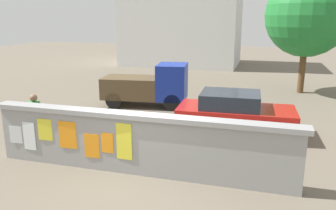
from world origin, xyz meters
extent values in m
plane|color=#6B6051|center=(0.00, 8.00, 0.00)|extent=(60.00, 60.00, 0.00)
cube|color=gray|center=(0.00, 0.00, 0.72)|extent=(7.69, 0.30, 1.43)
cube|color=gray|center=(0.00, 0.00, 1.49)|extent=(7.89, 0.42, 0.12)
cube|color=silver|center=(-3.45, -0.16, 0.72)|extent=(0.37, 0.03, 0.48)
cube|color=silver|center=(-3.02, -0.16, 0.73)|extent=(0.37, 0.02, 0.78)
cube|color=yellow|center=(-2.51, -0.16, 0.96)|extent=(0.41, 0.03, 0.58)
cube|color=orange|center=(-1.85, -0.16, 0.88)|extent=(0.50, 0.02, 0.72)
cube|color=orange|center=(-1.18, -0.16, 0.65)|extent=(0.41, 0.02, 0.63)
cube|color=orange|center=(-0.74, -0.16, 0.77)|extent=(0.32, 0.01, 0.51)
cube|color=yellow|center=(-0.29, -0.16, 0.86)|extent=(0.41, 0.02, 0.92)
cylinder|color=black|center=(-0.89, 7.11, 0.35)|extent=(0.72, 0.29, 0.70)
cylinder|color=black|center=(-0.73, 5.82, 0.35)|extent=(0.72, 0.29, 0.70)
cylinder|color=black|center=(-3.37, 6.79, 0.35)|extent=(0.72, 0.29, 0.70)
cylinder|color=black|center=(-3.21, 5.50, 0.35)|extent=(0.72, 0.29, 0.70)
cube|color=#1933A5|center=(-0.91, 6.45, 1.10)|extent=(1.38, 1.64, 1.50)
cube|color=brown|center=(-2.69, 6.22, 0.80)|extent=(2.57, 1.79, 0.90)
cylinder|color=black|center=(3.26, 4.47, 0.30)|extent=(0.61, 0.21, 0.60)
cylinder|color=black|center=(3.32, 3.01, 0.30)|extent=(0.61, 0.21, 0.60)
cylinder|color=black|center=(0.76, 4.36, 0.30)|extent=(0.61, 0.21, 0.60)
cylinder|color=black|center=(0.83, 2.90, 0.30)|extent=(0.61, 0.21, 0.60)
cube|color=red|center=(2.04, 3.69, 0.60)|extent=(3.87, 1.86, 0.60)
cube|color=#262D38|center=(1.84, 3.68, 1.15)|extent=(1.96, 1.62, 0.50)
cylinder|color=black|center=(-2.81, 2.18, 0.30)|extent=(0.61, 0.17, 0.60)
cylinder|color=black|center=(-1.52, 2.33, 0.30)|extent=(0.61, 0.19, 0.60)
cube|color=red|center=(-2.17, 2.25, 0.58)|extent=(1.02, 0.36, 0.32)
cube|color=black|center=(-1.97, 2.28, 0.76)|extent=(0.58, 0.28, 0.10)
cube|color=#262626|center=(-2.71, 2.19, 0.85)|extent=(0.11, 0.56, 0.03)
cylinder|color=#BF6626|center=(-3.60, 0.76, 0.40)|extent=(0.12, 0.12, 0.80)
cylinder|color=#BF6626|center=(-3.48, 0.89, 0.40)|extent=(0.12, 0.12, 0.80)
cylinder|color=#3F994C|center=(-3.54, 0.82, 1.10)|extent=(0.48, 0.48, 0.60)
sphere|color=#8C664C|center=(-3.54, 0.82, 1.51)|extent=(0.22, 0.22, 0.22)
cylinder|color=brown|center=(4.65, 11.00, 1.21)|extent=(0.32, 0.32, 2.43)
sphere|color=#1F7730|center=(4.65, 11.00, 3.84)|extent=(4.04, 4.04, 4.04)
cube|color=silver|center=(-3.75, 19.70, 3.35)|extent=(8.86, 5.74, 6.70)
camera|label=1|loc=(2.91, -7.39, 3.83)|focal=36.64mm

